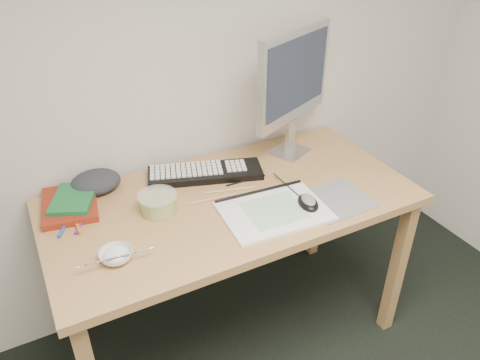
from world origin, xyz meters
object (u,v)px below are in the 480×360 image
object	(u,v)px
sketchpad	(274,211)
keyboard	(205,173)
desk	(232,215)
rice_bowl	(116,256)
monitor	(294,79)

from	to	relation	value
sketchpad	keyboard	world-z (taller)	keyboard
desk	keyboard	distance (m)	0.22
desk	rice_bowl	xyz separation A→B (m)	(-0.48, -0.15, 0.10)
desk	monitor	distance (m)	0.61
sketchpad	monitor	bearing A→B (deg)	54.73
keyboard	monitor	xyz separation A→B (m)	(0.42, 0.01, 0.33)
keyboard	rice_bowl	bearing A→B (deg)	-125.40
rice_bowl	keyboard	bearing A→B (deg)	36.45
sketchpad	rice_bowl	distance (m)	0.58
desk	keyboard	xyz separation A→B (m)	(-0.02, 0.19, 0.10)
keyboard	monitor	size ratio (longest dim) A/B	0.85
sketchpad	monitor	size ratio (longest dim) A/B	0.69
sketchpad	rice_bowl	size ratio (longest dim) A/B	3.54
keyboard	monitor	distance (m)	0.53
monitor	rice_bowl	distance (m)	1.00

